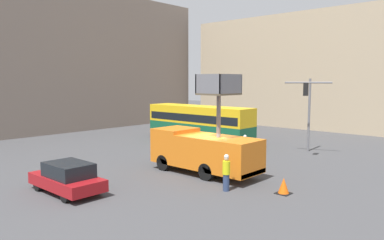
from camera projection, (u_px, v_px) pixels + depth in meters
The scene contains 10 objects.
ground_plane at pixel (211, 174), 22.12m from camera, with size 120.00×120.00×0.00m, color #424244.
building_backdrop_far at pixel (12, 59), 39.50m from camera, with size 44.00×10.00×15.42m.
building_backdrop_side at pixel (313, 72), 45.84m from camera, with size 10.00×28.00×13.14m.
utility_truck at pixel (204, 149), 22.05m from camera, with size 2.40×6.88×5.85m.
city_bus at pixel (199, 121), 33.48m from camera, with size 2.43×10.53×3.23m.
traffic_light_pole at pixel (308, 103), 27.71m from camera, with size 3.40×3.15×5.65m.
road_worker_near_truck at pixel (226, 173), 18.61m from camera, with size 0.38×0.38×1.86m.
road_worker_directing at pixel (245, 148), 25.79m from camera, with size 0.38×0.38×1.78m.
traffic_cone_near_truck at pixel (284, 186), 18.22m from camera, with size 0.69×0.69×0.79m.
parked_car_curbside at pixel (67, 178), 18.31m from camera, with size 1.90×4.29×1.52m.
Camera 1 is at (-16.77, -13.76, 5.50)m, focal length 35.00 mm.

